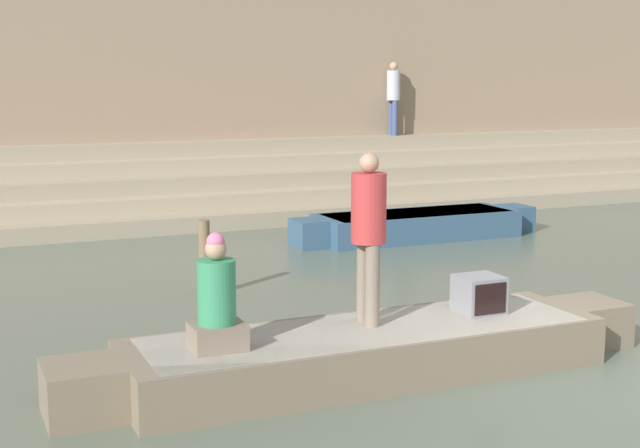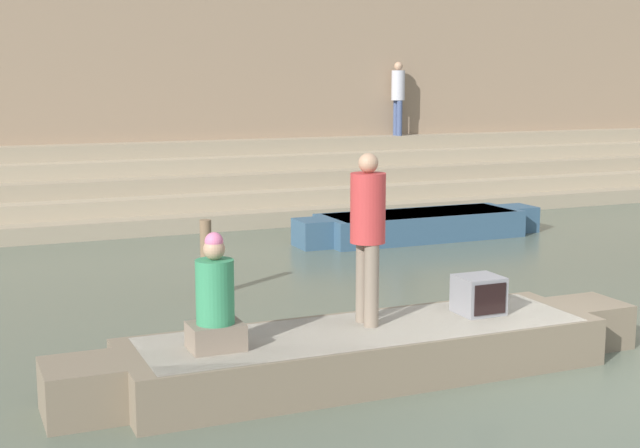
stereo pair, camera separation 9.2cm
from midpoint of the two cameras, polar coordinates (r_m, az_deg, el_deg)
ground_plane at (r=9.63m, az=16.13°, el=-9.31°), size 120.00×120.00×0.00m
ghat_steps at (r=19.60m, az=-5.51°, el=2.20°), size 36.00×2.87×1.62m
back_wall at (r=21.06m, az=-7.06°, el=12.28°), size 34.20×1.28×8.30m
rowboat_main at (r=9.20m, az=3.25°, el=-8.11°), size 6.38×1.48×0.50m
person_standing at (r=9.09m, az=3.36°, el=-0.17°), size 0.36×0.36×1.78m
person_rowing at (r=8.39m, az=-6.41°, el=-5.05°), size 0.51×0.40×1.12m
tv_set at (r=9.81m, az=10.39°, el=-4.48°), size 0.46×0.45×0.41m
moored_boat_shore at (r=16.99m, az=6.59°, el=-0.04°), size 4.99×1.28×0.50m
mooring_post at (r=12.45m, az=-7.09°, el=-2.20°), size 0.16×0.16×1.09m
person_on_steps at (r=21.91m, az=5.14°, el=8.35°), size 0.33×0.33×1.77m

